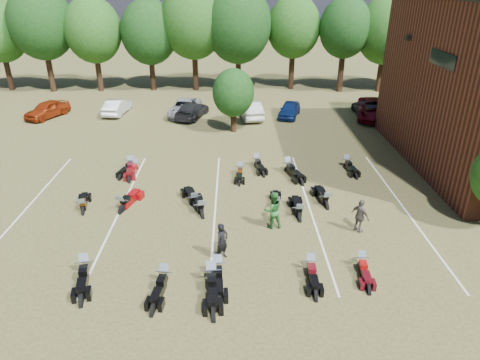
{
  "coord_description": "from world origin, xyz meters",
  "views": [
    {
      "loc": [
        -2.01,
        -16.75,
        11.08
      ],
      "look_at": [
        -1.68,
        4.0,
        1.2
      ],
      "focal_mm": 32.0,
      "sensor_mm": 36.0,
      "label": 1
    }
  ],
  "objects_px": {
    "motorcycle_7": "(123,211)",
    "motorcycle_14": "(131,170)",
    "person_black": "(222,241)",
    "motorcycle_3": "(165,284)",
    "person_green": "(273,210)",
    "car_0": "(47,109)",
    "person_grey": "(360,216)",
    "car_4": "(289,109)"
  },
  "relations": [
    {
      "from": "motorcycle_7",
      "to": "motorcycle_14",
      "type": "height_order",
      "value": "motorcycle_7"
    },
    {
      "from": "motorcycle_7",
      "to": "car_0",
      "type": "bearing_deg",
      "value": -41.87
    },
    {
      "from": "motorcycle_7",
      "to": "person_black",
      "type": "bearing_deg",
      "value": 158.39
    },
    {
      "from": "car_0",
      "to": "motorcycle_14",
      "type": "distance_m",
      "value": 14.95
    },
    {
      "from": "car_0",
      "to": "motorcycle_7",
      "type": "relative_size",
      "value": 1.7
    },
    {
      "from": "person_green",
      "to": "car_4",
      "type": "bearing_deg",
      "value": -109.45
    },
    {
      "from": "person_grey",
      "to": "motorcycle_7",
      "type": "bearing_deg",
      "value": 44.4
    },
    {
      "from": "car_4",
      "to": "person_grey",
      "type": "bearing_deg",
      "value": -69.87
    },
    {
      "from": "person_grey",
      "to": "motorcycle_7",
      "type": "height_order",
      "value": "person_grey"
    },
    {
      "from": "person_black",
      "to": "person_green",
      "type": "relative_size",
      "value": 0.9
    },
    {
      "from": "car_4",
      "to": "person_black",
      "type": "distance_m",
      "value": 21.48
    },
    {
      "from": "person_black",
      "to": "motorcycle_14",
      "type": "bearing_deg",
      "value": 74.34
    },
    {
      "from": "car_0",
      "to": "motorcycle_3",
      "type": "xyz_separation_m",
      "value": [
        13.34,
        -22.62,
        -0.71
      ]
    },
    {
      "from": "car_0",
      "to": "motorcycle_14",
      "type": "relative_size",
      "value": 1.78
    },
    {
      "from": "motorcycle_14",
      "to": "motorcycle_7",
      "type": "bearing_deg",
      "value": -91.18
    },
    {
      "from": "person_black",
      "to": "car_0",
      "type": "bearing_deg",
      "value": 78.86
    },
    {
      "from": "person_black",
      "to": "motorcycle_14",
      "type": "distance_m",
      "value": 11.25
    },
    {
      "from": "person_grey",
      "to": "motorcycle_3",
      "type": "distance_m",
      "value": 9.56
    },
    {
      "from": "motorcycle_7",
      "to": "motorcycle_14",
      "type": "bearing_deg",
      "value": -66.26
    },
    {
      "from": "motorcycle_3",
      "to": "motorcycle_7",
      "type": "relative_size",
      "value": 0.9
    },
    {
      "from": "car_0",
      "to": "motorcycle_14",
      "type": "bearing_deg",
      "value": -24.91
    },
    {
      "from": "car_0",
      "to": "person_grey",
      "type": "distance_m",
      "value": 29.07
    },
    {
      "from": "car_4",
      "to": "motorcycle_7",
      "type": "distance_m",
      "value": 19.79
    },
    {
      "from": "person_green",
      "to": "person_black",
      "type": "bearing_deg",
      "value": 36.33
    },
    {
      "from": "person_black",
      "to": "motorcycle_14",
      "type": "relative_size",
      "value": 0.72
    },
    {
      "from": "person_green",
      "to": "motorcycle_7",
      "type": "bearing_deg",
      "value": -22.29
    },
    {
      "from": "car_0",
      "to": "person_green",
      "type": "height_order",
      "value": "person_green"
    },
    {
      "from": "motorcycle_3",
      "to": "motorcycle_7",
      "type": "bearing_deg",
      "value": 124.07
    },
    {
      "from": "car_0",
      "to": "motorcycle_14",
      "type": "xyz_separation_m",
      "value": [
        9.63,
        -11.42,
        -0.71
      ]
    },
    {
      "from": "car_4",
      "to": "person_green",
      "type": "relative_size",
      "value": 2.01
    },
    {
      "from": "person_grey",
      "to": "motorcycle_14",
      "type": "relative_size",
      "value": 0.73
    },
    {
      "from": "motorcycle_3",
      "to": "person_grey",
      "type": "bearing_deg",
      "value": 29.89
    },
    {
      "from": "motorcycle_7",
      "to": "person_grey",
      "type": "bearing_deg",
      "value": -173.8
    },
    {
      "from": "motorcycle_14",
      "to": "motorcycle_3",
      "type": "bearing_deg",
      "value": -80.09
    },
    {
      "from": "car_0",
      "to": "car_4",
      "type": "height_order",
      "value": "car_0"
    },
    {
      "from": "car_4",
      "to": "car_0",
      "type": "bearing_deg",
      "value": -163.47
    },
    {
      "from": "car_0",
      "to": "car_4",
      "type": "xyz_separation_m",
      "value": [
        21.02,
        -0.12,
        -0.07
      ]
    },
    {
      "from": "car_4",
      "to": "motorcycle_14",
      "type": "height_order",
      "value": "car_4"
    },
    {
      "from": "car_4",
      "to": "motorcycle_14",
      "type": "xyz_separation_m",
      "value": [
        -11.39,
        -11.3,
        -0.65
      ]
    },
    {
      "from": "car_4",
      "to": "motorcycle_14",
      "type": "relative_size",
      "value": 1.61
    },
    {
      "from": "car_0",
      "to": "car_4",
      "type": "distance_m",
      "value": 21.02
    },
    {
      "from": "person_black",
      "to": "motorcycle_14",
      "type": "xyz_separation_m",
      "value": [
        -5.98,
        9.49,
        -0.85
      ]
    }
  ]
}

